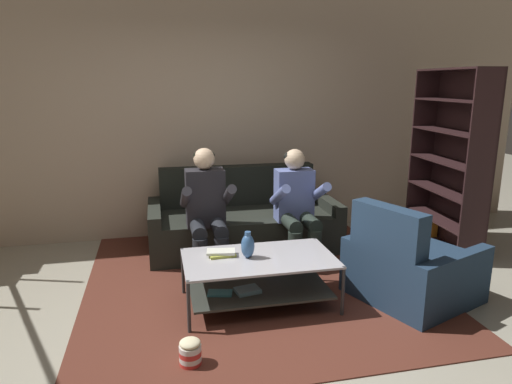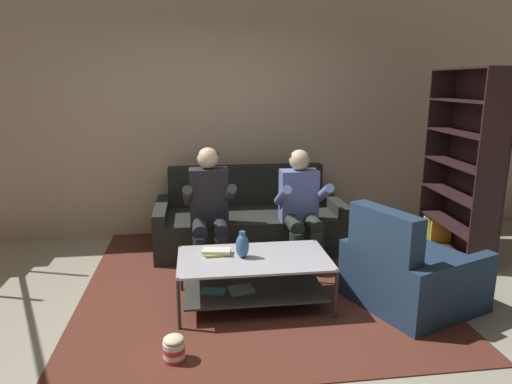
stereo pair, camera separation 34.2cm
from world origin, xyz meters
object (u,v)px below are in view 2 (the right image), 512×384
book_stack (217,252)px  bookshelf (463,172)px  vase (242,245)px  person_seated_right (301,203)px  person_seated_left (209,205)px  popcorn_tub (174,349)px  armchair (410,274)px  couch (249,222)px  coffee_table (253,273)px

book_stack → bookshelf: size_ratio=0.13×
vase → person_seated_right: bearing=50.8°
person_seated_right → bookshelf: bookshelf is taller
person_seated_left → book_stack: 0.78m
person_seated_right → popcorn_tub: size_ratio=6.17×
vase → popcorn_tub: 1.01m
vase → bookshelf: size_ratio=0.11×
bookshelf → armchair: (-1.08, -1.10, -0.62)m
person_seated_right → vase: (-0.68, -0.84, -0.11)m
bookshelf → popcorn_tub: (-3.00, -1.67, -0.80)m
couch → armchair: couch is taller
couch → armchair: (1.16, -1.56, -0.01)m
book_stack → bookshelf: (2.67, 0.84, 0.45)m
book_stack → bookshelf: bearing=17.5°
couch → bookshelf: (2.24, -0.46, 0.61)m
bookshelf → popcorn_tub: bearing=-150.8°
bookshelf → armchair: bookshelf is taller
person_seated_right → coffee_table: size_ratio=0.94×
couch → coffee_table: 1.41m
person_seated_right → bookshelf: (1.78, 0.09, 0.26)m
coffee_table → book_stack: 0.35m
book_stack → armchair: bearing=-9.5°
person_seated_right → armchair: (0.70, -1.01, -0.36)m
person_seated_left → coffee_table: size_ratio=0.97×
book_stack → armchair: size_ratio=0.22×
coffee_table → bookshelf: bearing=21.7°
bookshelf → person_seated_right: bearing=-177.0°
couch → armchair: 1.94m
armchair → couch: bearing=126.6°
book_stack → armchair: armchair is taller
person_seated_left → popcorn_tub: 1.71m
vase → popcorn_tub: bearing=-126.0°
person_seated_right → book_stack: 1.17m
vase → bookshelf: (2.46, 0.93, 0.36)m
vase → armchair: bearing=-7.2°
person_seated_right → popcorn_tub: person_seated_right is taller
coffee_table → vase: size_ratio=5.54×
person_seated_right → coffee_table: (-0.60, -0.85, -0.35)m
popcorn_tub → book_stack: bearing=68.2°
person_seated_right → popcorn_tub: bearing=-127.7°
coffee_table → bookshelf: (2.38, 0.95, 0.61)m
person_seated_left → bookshelf: size_ratio=0.61×
couch → person_seated_left: size_ratio=1.71×
person_seated_left → coffee_table: (0.32, -0.86, -0.37)m
coffee_table → bookshelf: size_ratio=0.63×
person_seated_right → coffee_table: bearing=-125.1°
book_stack → person_seated_left: bearing=92.5°
person_seated_left → bookshelf: bookshelf is taller
bookshelf → popcorn_tub: 3.53m
couch → coffee_table: (-0.14, -1.40, -0.00)m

